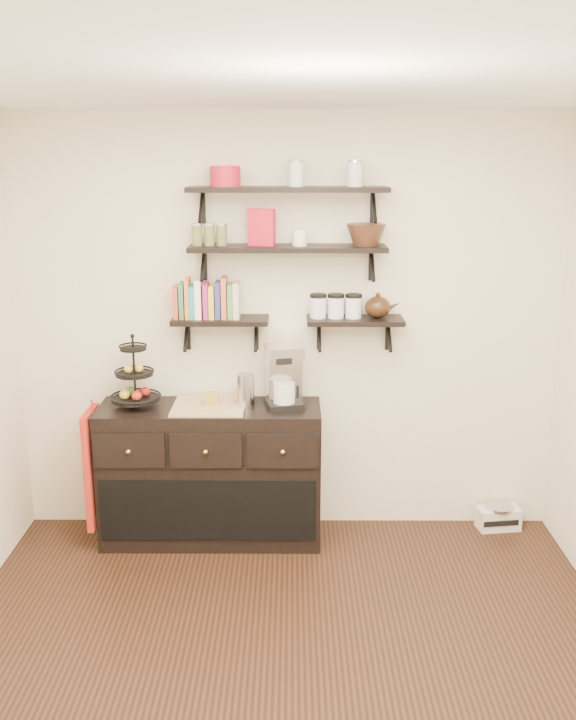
{
  "coord_description": "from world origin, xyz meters",
  "views": [
    {
      "loc": [
        0.03,
        -3.03,
        2.43
      ],
      "look_at": [
        0.0,
        1.15,
        1.31
      ],
      "focal_mm": 38.0,
      "sensor_mm": 36.0,
      "label": 1
    }
  ],
  "objects": [
    {
      "name": "cookbooks",
      "position": [
        -0.49,
        1.63,
        1.57
      ],
      "size": [
        0.4,
        0.15,
        0.26
      ],
      "color": "#C24028",
      "rests_on": "shelf_low_left"
    },
    {
      "name": "shelf_top",
      "position": [
        0.0,
        1.62,
        2.23
      ],
      "size": [
        1.2,
        0.27,
        0.23
      ],
      "color": "black",
      "rests_on": "back_wall"
    },
    {
      "name": "radio",
      "position": [
        1.42,
        1.64,
        0.08
      ],
      "size": [
        0.29,
        0.21,
        0.17
      ],
      "rotation": [
        0.0,
        0.0,
        0.14
      ],
      "color": "silver",
      "rests_on": "floor"
    },
    {
      "name": "ceiling",
      "position": [
        0.0,
        0.0,
        2.7
      ],
      "size": [
        3.5,
        3.5,
        0.02
      ],
      "primitive_type": "cube",
      "color": "white",
      "rests_on": "back_wall"
    },
    {
      "name": "floor",
      "position": [
        0.0,
        0.0,
        0.0
      ],
      "size": [
        3.5,
        3.5,
        0.0
      ],
      "primitive_type": "plane",
      "color": "black",
      "rests_on": "ground"
    },
    {
      "name": "thermal_carafe",
      "position": [
        -0.26,
        1.49,
        1.01
      ],
      "size": [
        0.11,
        0.11,
        0.22
      ],
      "primitive_type": "cylinder",
      "color": "silver",
      "rests_on": "sideboard"
    },
    {
      "name": "ramekins",
      "position": [
        0.07,
        1.61,
        1.95
      ],
      "size": [
        0.09,
        0.09,
        0.1
      ],
      "primitive_type": "cylinder",
      "color": "white",
      "rests_on": "shelf_mid"
    },
    {
      "name": "apron",
      "position": [
        -1.22,
        1.41,
        0.53
      ],
      "size": [
        0.04,
        0.32,
        0.75
      ],
      "primitive_type": "cube",
      "color": "#9C1011",
      "rests_on": "sideboard"
    },
    {
      "name": "red_pot",
      "position": [
        -0.37,
        1.61,
        2.31
      ],
      "size": [
        0.18,
        0.18,
        0.12
      ],
      "primitive_type": "cylinder",
      "color": "red",
      "rests_on": "shelf_top"
    },
    {
      "name": "candle",
      "position": [
        -0.47,
        1.51,
        0.96
      ],
      "size": [
        0.08,
        0.08,
        0.08
      ],
      "primitive_type": "cube",
      "color": "#A57D26",
      "rests_on": "sideboard"
    },
    {
      "name": "shelf_low_left",
      "position": [
        -0.42,
        1.63,
        1.43
      ],
      "size": [
        0.6,
        0.25,
        0.23
      ],
      "color": "black",
      "rests_on": "back_wall"
    },
    {
      "name": "coffee_maker",
      "position": [
        -0.02,
        1.54,
        1.09
      ],
      "size": [
        0.26,
        0.25,
        0.4
      ],
      "rotation": [
        0.0,
        0.0,
        0.24
      ],
      "color": "black",
      "rests_on": "sideboard"
    },
    {
      "name": "teapot",
      "position": [
        0.56,
        1.63,
        1.53
      ],
      "size": [
        0.23,
        0.18,
        0.16
      ],
      "primitive_type": null,
      "rotation": [
        0.0,
        0.0,
        0.09
      ],
      "color": "black",
      "rests_on": "shelf_low_right"
    },
    {
      "name": "shelf_mid",
      "position": [
        0.0,
        1.62,
        1.88
      ],
      "size": [
        1.2,
        0.27,
        0.23
      ],
      "color": "black",
      "rests_on": "back_wall"
    },
    {
      "name": "back_wall",
      "position": [
        0.0,
        1.75,
        1.35
      ],
      "size": [
        3.5,
        0.02,
        2.7
      ],
      "primitive_type": "cube",
      "color": "white",
      "rests_on": "ground"
    },
    {
      "name": "glass_canisters",
      "position": [
        0.3,
        1.63,
        1.51
      ],
      "size": [
        0.32,
        0.1,
        0.13
      ],
      "color": "silver",
      "rests_on": "shelf_low_right"
    },
    {
      "name": "fruit_stand",
      "position": [
        -0.95,
        1.52,
        1.06
      ],
      "size": [
        0.31,
        0.31,
        0.45
      ],
      "rotation": [
        0.0,
        0.0,
        0.14
      ],
      "color": "black",
      "rests_on": "sideboard"
    },
    {
      "name": "walnut_bowl",
      "position": [
        0.47,
        1.61,
        1.96
      ],
      "size": [
        0.24,
        0.24,
        0.13
      ],
      "primitive_type": null,
      "color": "black",
      "rests_on": "shelf_mid"
    },
    {
      "name": "recipe_box",
      "position": [
        -0.16,
        1.61,
        2.01
      ],
      "size": [
        0.17,
        0.1,
        0.22
      ],
      "primitive_type": "cube",
      "rotation": [
        0.0,
        0.0,
        -0.26
      ],
      "color": "red",
      "rests_on": "shelf_mid"
    },
    {
      "name": "sideboard",
      "position": [
        -0.49,
        1.51,
        0.45
      ],
      "size": [
        1.4,
        0.5,
        0.92
      ],
      "color": "black",
      "rests_on": "floor"
    },
    {
      "name": "shelf_low_right",
      "position": [
        0.42,
        1.63,
        1.43
      ],
      "size": [
        0.6,
        0.25,
        0.23
      ],
      "color": "black",
      "rests_on": "back_wall"
    }
  ]
}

